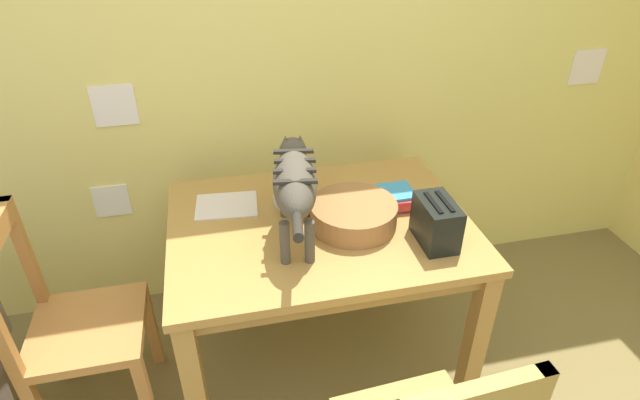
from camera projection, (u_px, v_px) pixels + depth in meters
name	position (u px, v px, depth m)	size (l,w,h in m)	color
wall_rear	(266.00, 52.00, 2.24)	(4.84, 0.11, 2.50)	#ECDD73
dining_table	(320.00, 241.00, 2.05)	(1.17, 0.87, 0.75)	#B1813F
cat	(295.00, 182.00, 1.81)	(0.22, 0.68, 0.32)	#4D473B
saucer_bowl	(295.00, 199.00, 2.11)	(0.18, 0.18, 0.03)	#B5B2A6
coffee_mug	(295.00, 187.00, 2.08)	(0.12, 0.08, 0.09)	#317CC8
magazine	(227.00, 205.00, 2.09)	(0.25, 0.19, 0.01)	silver
book_stack	(389.00, 199.00, 2.08)	(0.21, 0.16, 0.07)	purple
wicker_basket	(354.00, 214.00, 1.96)	(0.34, 0.34, 0.09)	#A06D3C
toaster	(436.00, 222.00, 1.84)	(0.12, 0.20, 0.18)	black
wooden_chair_far	(74.00, 327.00, 1.92)	(0.42, 0.42, 0.94)	#B87B3E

